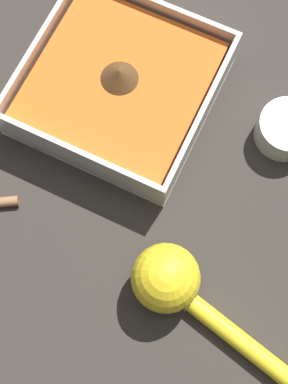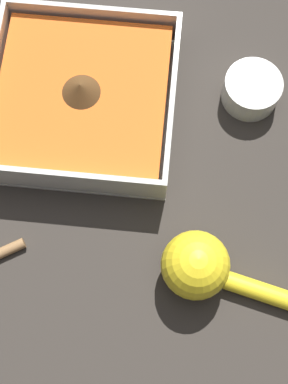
% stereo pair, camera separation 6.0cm
% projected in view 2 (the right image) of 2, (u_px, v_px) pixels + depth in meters
% --- Properties ---
extents(ground_plane, '(4.00, 4.00, 0.00)m').
position_uv_depth(ground_plane, '(97.00, 122.00, 0.65)').
color(ground_plane, '#332D28').
extents(square_dish, '(0.22, 0.22, 0.06)m').
position_uv_depth(square_dish, '(83.00, 100.00, 0.64)').
color(square_dish, silver).
rests_on(square_dish, ground_plane).
extents(spice_bowl, '(0.07, 0.07, 0.04)m').
position_uv_depth(spice_bowl, '(251.00, 90.00, 0.65)').
color(spice_bowl, silver).
rests_on(spice_bowl, ground_plane).
extents(lemon_squeezer, '(0.09, 0.22, 0.07)m').
position_uv_depth(lemon_squeezer, '(209.00, 270.00, 0.57)').
color(lemon_squeezer, yellow).
rests_on(lemon_squeezer, ground_plane).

